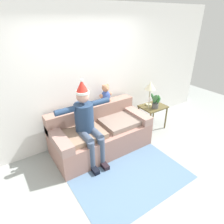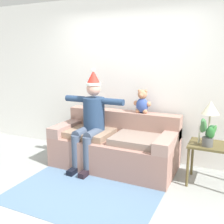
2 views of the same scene
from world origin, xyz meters
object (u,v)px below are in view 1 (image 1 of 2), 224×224
object	(u,v)px
person_seated	(87,122)
table_lamp	(150,87)
couch	(100,133)
potted_plant	(156,101)
side_table	(153,110)
candle_tall	(149,101)
teddy_bear	(106,94)

from	to	relation	value
person_seated	table_lamp	world-z (taller)	person_seated
couch	potted_plant	distance (m)	1.45
couch	side_table	world-z (taller)	couch
potted_plant	candle_tall	distance (m)	0.14
couch	potted_plant	bearing A→B (deg)	-5.14
teddy_bear	couch	bearing A→B (deg)	-138.68
side_table	potted_plant	world-z (taller)	potted_plant
teddy_bear	table_lamp	bearing A→B (deg)	-11.90
teddy_bear	candle_tall	size ratio (longest dim) A/B	1.50
candle_tall	table_lamp	bearing A→B (deg)	46.34
person_seated	candle_tall	xyz separation A→B (m)	(1.61, 0.12, -0.05)
couch	teddy_bear	bearing A→B (deg)	41.32
potted_plant	candle_tall	world-z (taller)	potted_plant
person_seated	potted_plant	bearing A→B (deg)	1.26
side_table	table_lamp	distance (m)	0.55
potted_plant	candle_tall	size ratio (longest dim) A/B	1.49
teddy_bear	potted_plant	xyz separation A→B (m)	(1.05, -0.42, -0.26)
teddy_bear	candle_tall	xyz separation A→B (m)	(0.93, -0.33, -0.27)
teddy_bear	candle_tall	distance (m)	1.03
person_seated	side_table	bearing A→B (deg)	4.61
person_seated	candle_tall	world-z (taller)	person_seated
teddy_bear	candle_tall	world-z (taller)	teddy_bear
person_seated	candle_tall	distance (m)	1.62
potted_plant	couch	bearing A→B (deg)	174.86
side_table	candle_tall	world-z (taller)	candle_tall
teddy_bear	side_table	size ratio (longest dim) A/B	0.66
side_table	potted_plant	bearing A→B (deg)	-113.82
person_seated	table_lamp	size ratio (longest dim) A/B	2.72
teddy_bear	candle_tall	bearing A→B (deg)	-19.57
person_seated	side_table	xyz separation A→B (m)	(1.77, 0.14, -0.31)
candle_tall	potted_plant	bearing A→B (deg)	-36.28
teddy_bear	potted_plant	world-z (taller)	teddy_bear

